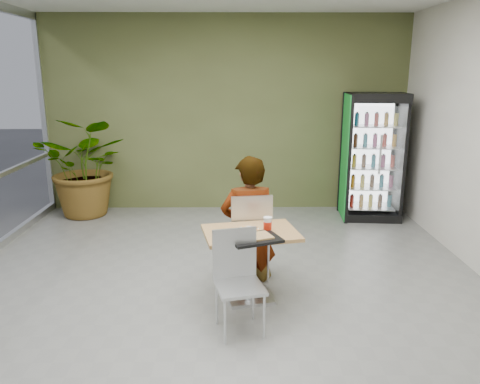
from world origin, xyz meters
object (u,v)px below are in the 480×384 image
chair_near (237,272)px  seated_woman (249,231)px  cafeteria_tray (254,239)px  dining_table (251,251)px  potted_plant (87,167)px  soda_cup (268,225)px  beverage_fridge (373,157)px  chair_far (250,230)px

chair_near → seated_woman: size_ratio=0.54×
seated_woman → cafeteria_tray: size_ratio=3.63×
dining_table → potted_plant: (-2.54, 2.99, 0.27)m
soda_cup → potted_plant: potted_plant is taller
beverage_fridge → potted_plant: (-4.56, 0.17, -0.18)m
beverage_fridge → chair_near: bearing=-118.0°
dining_table → chair_far: bearing=88.7°
dining_table → cafeteria_tray: size_ratio=2.18×
dining_table → beverage_fridge: 3.50m
seated_woman → dining_table: bearing=82.4°
chair_far → cafeteria_tray: bearing=83.2°
seated_woman → soda_cup: size_ratio=11.32×
soda_cup → potted_plant: (-2.71, 3.01, -0.02)m
seated_woman → beverage_fridge: bearing=-139.6°
cafeteria_tray → beverage_fridge: 3.68m
seated_woman → beverage_fridge: size_ratio=0.87×
beverage_fridge → potted_plant: beverage_fridge is taller
dining_table → chair_near: chair_near is taller
dining_table → potted_plant: potted_plant is taller
chair_far → soda_cup: chair_far is taller
dining_table → beverage_fridge: beverage_fridge is taller
cafeteria_tray → potted_plant: potted_plant is taller
seated_woman → potted_plant: 3.55m
dining_table → soda_cup: (0.17, -0.02, 0.29)m
seated_woman → cafeteria_tray: (0.03, -0.79, 0.20)m
dining_table → potted_plant: 3.94m
chair_far → soda_cup: (0.16, -0.49, 0.23)m
chair_near → cafeteria_tray: (0.17, 0.26, 0.22)m
chair_far → beverage_fridge: bearing=-138.7°
seated_woman → cafeteria_tray: 0.82m
soda_cup → beverage_fridge: 3.39m
dining_table → chair_far: chair_far is taller
potted_plant → dining_table: bearing=-49.6°
beverage_fridge → chair_far: bearing=-125.7°
chair_near → soda_cup: chair_near is taller
chair_far → cafeteria_tray: 0.75m
dining_table → seated_woman: bearing=90.5°
seated_woman → chair_far: bearing=97.0°
chair_far → soda_cup: 0.57m
chair_far → chair_near: size_ratio=1.10×
chair_near → beverage_fridge: (2.16, 3.34, 0.45)m
dining_table → chair_near: 0.54m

